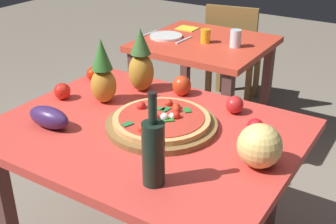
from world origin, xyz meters
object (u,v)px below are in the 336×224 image
background_table (204,58)px  tomato_at_corner (235,105)px  pizza_board (162,125)px  fork_utensil (149,34)px  bell_pepper (182,86)px  display_table (147,146)px  melon (260,146)px  knife_utensil (184,40)px  eggplant (49,117)px  tomato_beside_pepper (62,91)px  dining_chair (233,50)px  pineapple_left (103,74)px  tomato_by_bottle (255,127)px  napkin_folded (187,28)px  pineapple_right (141,63)px  drinking_glass_water (236,38)px  pizza (161,119)px  tomato_near_board (94,74)px  dinner_plate (166,36)px  wine_bottle (153,151)px  drinking_glass_juice (206,36)px

background_table → tomato_at_corner: 1.08m
pizza_board → fork_utensil: (-0.82, 1.10, -0.01)m
bell_pepper → display_table: bearing=-82.2°
melon → knife_utensil: bearing=130.3°
eggplant → tomato_beside_pepper: (-0.16, 0.24, -0.01)m
background_table → tomato_beside_pepper: 1.19m
dining_chair → knife_utensil: (-0.06, -0.68, 0.25)m
pineapple_left → tomato_by_bottle: size_ratio=4.37×
pineapple_left → bell_pepper: 0.38m
background_table → tomato_by_bottle: size_ratio=11.78×
melon → tomato_beside_pepper: (-1.00, 0.05, -0.04)m
pizza_board → tomato_at_corner: bearing=55.4°
napkin_folded → background_table: bearing=-38.2°
tomato_beside_pepper → napkin_folded: bearing=94.6°
pineapple_right → drinking_glass_water: bearing=83.2°
dining_chair → pizza: dining_chair is taller
pizza_board → tomato_by_bottle: 0.38m
dining_chair → napkin_folded: bearing=55.9°
pineapple_left → tomato_near_board: (-0.21, 0.17, -0.10)m
background_table → dinner_plate: size_ratio=3.72×
pizza → eggplant: size_ratio=2.01×
drinking_glass_water → wine_bottle: bearing=-75.7°
fork_utensil → knife_utensil: 0.28m
bell_pepper → drinking_glass_water: 0.83m
tomato_near_board → knife_utensil: bearing=87.0°
wine_bottle → dining_chair: bearing=107.4°
melon → knife_utensil: (-0.98, 1.16, -0.08)m
melon → tomato_by_bottle: (-0.10, 0.20, -0.05)m
napkin_folded → melon: bearing=-52.0°
display_table → fork_utensil: fork_utensil is taller
wine_bottle → tomato_at_corner: bearing=89.4°
pizza → melon: size_ratio=2.52×
wine_bottle → eggplant: size_ratio=1.65×
melon → tomato_at_corner: 0.42m
background_table → melon: melon is taller
pineapple_left → napkin_folded: bearing=103.0°
tomato_beside_pepper → tomato_by_bottle: tomato_beside_pepper is taller
bell_pepper → dinner_plate: bell_pepper is taller
pizza_board → tomato_by_bottle: size_ratio=6.68×
pizza → bell_pepper: bearing=106.7°
dinner_plate → fork_utensil: dinner_plate is taller
pineapple_right → napkin_folded: size_ratio=2.23×
background_table → tomato_at_corner: bearing=-55.2°
pizza_board → melon: melon is taller
tomato_near_board → pizza_board: bearing=-23.1°
knife_utensil → pineapple_right: bearing=-70.5°
background_table → display_table: bearing=-73.2°
display_table → drinking_glass_juice: (-0.34, 1.18, 0.13)m
dinner_plate → pineapple_left: bearing=-73.2°
tomato_at_corner → napkin_folded: bearing=128.6°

